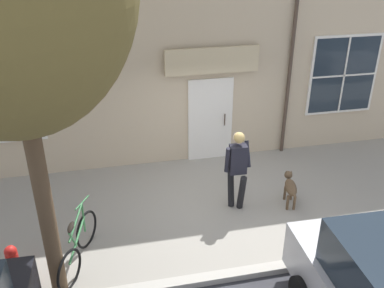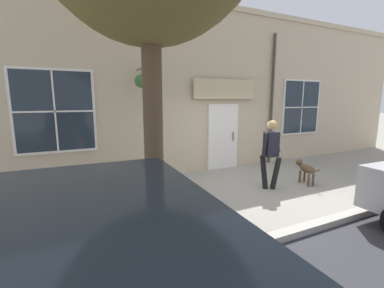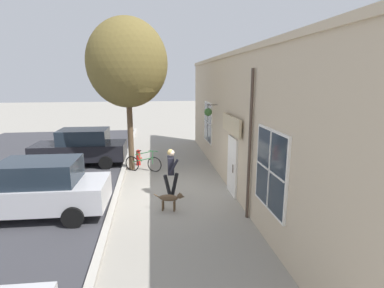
{
  "view_description": "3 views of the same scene",
  "coord_description": "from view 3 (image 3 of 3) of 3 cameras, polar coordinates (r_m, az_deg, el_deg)",
  "views": [
    {
      "loc": [
        7.12,
        -2.03,
        5.27
      ],
      "look_at": [
        -0.95,
        -0.28,
        1.06
      ],
      "focal_mm": 40.0,
      "sensor_mm": 36.0,
      "label": 1
    },
    {
      "loc": [
        4.82,
        -4.01,
        2.22
      ],
      "look_at": [
        -0.66,
        -1.4,
        1.18
      ],
      "focal_mm": 24.0,
      "sensor_mm": 36.0,
      "label": 2
    },
    {
      "loc": [
        0.66,
        10.49,
        4.14
      ],
      "look_at": [
        -0.95,
        -1.44,
        1.48
      ],
      "focal_mm": 28.0,
      "sensor_mm": 36.0,
      "label": 3
    }
  ],
  "objects": [
    {
      "name": "storefront_facade",
      "position": [
        11.04,
        8.18,
        3.92
      ],
      "size": [
        0.95,
        18.0,
        5.06
      ],
      "color": "#C6B293",
      "rests_on": "ground_plane"
    },
    {
      "name": "parked_car_nearest_curb",
      "position": [
        15.42,
        -20.34,
        -0.55
      ],
      "size": [
        4.35,
        2.03,
        1.75
      ],
      "color": "black",
      "rests_on": "ground_plane"
    },
    {
      "name": "dog_on_leash",
      "position": [
        9.67,
        -4.15,
        -10.27
      ],
      "size": [
        1.0,
        0.38,
        0.62
      ],
      "color": "brown",
      "rests_on": "ground_plane"
    },
    {
      "name": "fire_hydrant",
      "position": [
        14.73,
        -10.19,
        -2.48
      ],
      "size": [
        0.34,
        0.2,
        0.77
      ],
      "color": "red",
      "rests_on": "ground_plane"
    },
    {
      "name": "street_tree_by_curb",
      "position": [
        13.54,
        -11.95,
        14.19
      ],
      "size": [
        3.47,
        3.12,
        6.68
      ],
      "color": "brown",
      "rests_on": "ground_plane"
    },
    {
      "name": "parked_car_mid_block",
      "position": [
        10.27,
        -27.59,
        -7.54
      ],
      "size": [
        4.35,
        2.03,
        1.75
      ],
      "color": "#B7B7BC",
      "rests_on": "ground_plane"
    },
    {
      "name": "leaning_bicycle",
      "position": [
        13.75,
        -9.25,
        -3.59
      ],
      "size": [
        1.65,
        0.64,
        1.01
      ],
      "color": "black",
      "rests_on": "ground_plane"
    },
    {
      "name": "ground_plane",
      "position": [
        11.3,
        -3.87,
        -9.07
      ],
      "size": [
        90.0,
        90.0,
        0.0
      ],
      "primitive_type": "plane",
      "color": "gray"
    },
    {
      "name": "pedestrian_walking",
      "position": [
        10.54,
        -4.03,
        -4.63
      ],
      "size": [
        0.56,
        0.56,
        1.74
      ],
      "color": "black",
      "rests_on": "ground_plane"
    },
    {
      "name": "curb_and_road",
      "position": [
        12.41,
        -32.27,
        -8.97
      ],
      "size": [
        10.1,
        28.0,
        0.12
      ],
      "color": "#B2ADA3",
      "rests_on": "ground_plane"
    }
  ]
}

